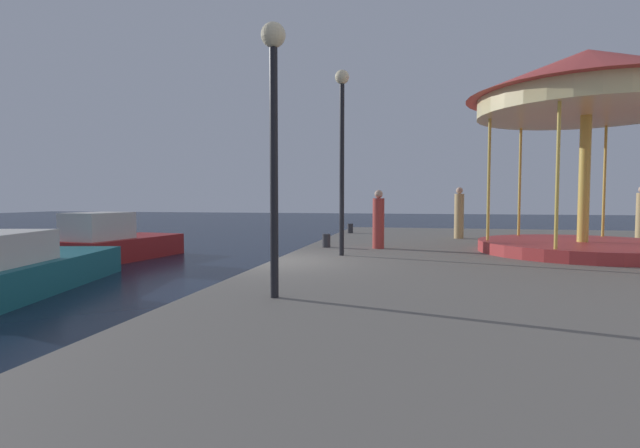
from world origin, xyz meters
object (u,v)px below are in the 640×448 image
object	(u,v)px
bollard_north	(326,241)
person_near_carousel	(459,214)
motorboat_teal	(24,268)
bollard_south	(350,228)
motorboat_red	(116,242)
lamp_post_near_edge	(274,109)
person_far_corner	(378,221)
lamp_post_mid_promenade	(342,131)
carousel	(587,102)

from	to	relation	value
bollard_north	person_near_carousel	bearing A→B (deg)	44.80
motorboat_teal	bollard_south	bearing A→B (deg)	56.84
motorboat_red	lamp_post_near_edge	xyz separation A→B (m)	(8.88, -8.70, 2.91)
lamp_post_near_edge	bollard_south	world-z (taller)	lamp_post_near_edge
bollard_south	person_far_corner	distance (m)	6.14
lamp_post_mid_promenade	bollard_north	size ratio (longest dim) A/B	11.73
motorboat_red	bollard_north	world-z (taller)	motorboat_red
bollard_south	lamp_post_near_edge	bearing A→B (deg)	-86.47
person_near_carousel	bollard_south	bearing A→B (deg)	157.06
carousel	lamp_post_mid_promenade	distance (m)	6.54
lamp_post_mid_promenade	bollard_north	world-z (taller)	lamp_post_mid_promenade
lamp_post_mid_promenade	lamp_post_near_edge	bearing A→B (deg)	-91.34
motorboat_red	motorboat_teal	world-z (taller)	motorboat_red
bollard_south	bollard_north	world-z (taller)	same
motorboat_red	person_far_corner	distance (m)	9.94
motorboat_teal	carousel	size ratio (longest dim) A/B	1.00
lamp_post_near_edge	carousel	bearing A→B (deg)	48.39
motorboat_teal	person_near_carousel	distance (m)	13.62
motorboat_teal	bollard_north	distance (m)	7.87
motorboat_red	bollard_north	xyz separation A→B (m)	(8.23, -1.56, 0.35)
motorboat_red	lamp_post_near_edge	size ratio (longest dim) A/B	1.24
lamp_post_mid_promenade	person_far_corner	world-z (taller)	lamp_post_mid_promenade
lamp_post_mid_promenade	person_near_carousel	world-z (taller)	lamp_post_mid_promenade
motorboat_red	carousel	bearing A→B (deg)	-5.85
lamp_post_near_edge	motorboat_teal	bearing A→B (deg)	157.57
person_far_corner	lamp_post_mid_promenade	bearing A→B (deg)	-112.11
lamp_post_mid_promenade	person_near_carousel	distance (m)	7.21
motorboat_red	lamp_post_mid_promenade	xyz separation A→B (m)	(9.00, -3.42, 3.33)
person_near_carousel	carousel	bearing A→B (deg)	-54.99
person_near_carousel	person_far_corner	bearing A→B (deg)	-122.38
motorboat_red	motorboat_teal	bearing A→B (deg)	-74.82
motorboat_teal	carousel	xyz separation A→B (m)	(13.68, 4.11, 4.23)
carousel	bollard_south	size ratio (longest dim) A/B	15.30
motorboat_teal	bollard_north	xyz separation A→B (m)	(6.69, 4.11, 0.44)
carousel	motorboat_red	bearing A→B (deg)	174.15
lamp_post_mid_promenade	bollard_south	size ratio (longest dim) A/B	11.73
carousel	bollard_north	xyz separation A→B (m)	(-6.99, 0.00, -3.79)
carousel	person_near_carousel	distance (m)	5.89
person_near_carousel	person_far_corner	world-z (taller)	person_near_carousel
bollard_north	person_far_corner	bearing A→B (deg)	1.10
motorboat_teal	lamp_post_mid_promenade	distance (m)	8.51
motorboat_teal	lamp_post_mid_promenade	xyz separation A→B (m)	(7.47, 2.24, 3.41)
lamp_post_mid_promenade	bollard_south	xyz separation A→B (m)	(-0.93, 7.76, -2.97)
lamp_post_near_edge	person_near_carousel	world-z (taller)	lamp_post_near_edge
lamp_post_mid_promenade	person_far_corner	size ratio (longest dim) A/B	2.75
person_far_corner	person_near_carousel	bearing A→B (deg)	57.62
motorboat_red	person_far_corner	bearing A→B (deg)	-8.87
lamp_post_near_edge	bollard_north	bearing A→B (deg)	95.20
motorboat_red	bollard_north	size ratio (longest dim) A/B	12.32
motorboat_teal	lamp_post_near_edge	world-z (taller)	lamp_post_near_edge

